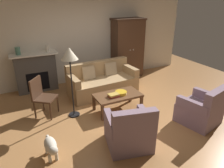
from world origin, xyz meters
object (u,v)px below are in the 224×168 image
object	(u,v)px
fruit_bowl	(121,93)
armchair_near_right	(201,110)
couch	(102,82)
armchair_near_left	(129,131)
floor_lamp	(70,58)
mantel_vase_jade	(18,51)
dog	(51,146)
book_stack	(114,95)
fireplace	(36,72)
armoire	(127,48)
side_chair_wooden	(41,95)
coffee_table	(118,96)
mantel_vase_cream	(47,49)

from	to	relation	value
fruit_bowl	armchair_near_right	distance (m)	1.80
couch	armchair_near_right	world-z (taller)	armchair_near_right
armchair_near_left	floor_lamp	bearing A→B (deg)	111.82
mantel_vase_jade	dog	size ratio (longest dim) A/B	0.36
fruit_bowl	armchair_near_right	xyz separation A→B (m)	(1.28, -1.26, -0.14)
floor_lamp	armchair_near_right	bearing A→B (deg)	-32.44
couch	book_stack	xyz separation A→B (m)	(-0.22, -1.17, 0.14)
fireplace	couch	world-z (taller)	fireplace
armoire	side_chair_wooden	world-z (taller)	armoire
coffee_table	mantel_vase_jade	xyz separation A→B (m)	(-1.94, 2.03, 0.86)
book_stack	armchair_near_left	size ratio (longest dim) A/B	0.28
book_stack	mantel_vase_cream	world-z (taller)	mantel_vase_cream
couch	fruit_bowl	bearing A→B (deg)	-90.00
armoire	dog	world-z (taller)	armoire
armchair_near_left	floor_lamp	world-z (taller)	floor_lamp
book_stack	fireplace	bearing A→B (deg)	123.85
fruit_bowl	mantel_vase_jade	size ratio (longest dim) A/B	1.32
armchair_near_left	mantel_vase_cream	bearing A→B (deg)	102.99
fireplace	mantel_vase_cream	bearing A→B (deg)	-2.70
coffee_table	armchair_near_right	bearing A→B (deg)	-43.22
mantel_vase_cream	book_stack	bearing A→B (deg)	-63.64
couch	side_chair_wooden	bearing A→B (deg)	-163.20
coffee_table	side_chair_wooden	size ratio (longest dim) A/B	1.22
fireplace	book_stack	size ratio (longest dim) A/B	4.87
fireplace	armchair_near_left	world-z (taller)	fireplace
armoire	mantel_vase_cream	bearing A→B (deg)	178.66
mantel_vase_jade	dog	xyz separation A→B (m)	(0.18, -2.99, -0.98)
armoire	armchair_near_left	xyz separation A→B (m)	(-1.81, -3.24, -0.65)
book_stack	side_chair_wooden	xyz separation A→B (m)	(-1.51, 0.65, 0.06)
fireplace	couch	distance (m)	1.91
armoire	couch	xyz separation A→B (m)	(-1.31, -0.87, -0.65)
coffee_table	book_stack	size ratio (longest dim) A/B	4.25
fruit_bowl	floor_lamp	xyz separation A→B (m)	(-1.10, 0.25, 0.93)
mantel_vase_jade	mantel_vase_cream	distance (m)	0.76
book_stack	armchair_near_right	size ratio (longest dim) A/B	0.28
floor_lamp	side_chair_wooden	bearing A→B (deg)	151.14
couch	armchair_near_left	bearing A→B (deg)	-101.89
couch	fruit_bowl	xyz separation A→B (m)	(0.00, -1.12, 0.14)
couch	mantel_vase_jade	xyz separation A→B (m)	(-2.02, 0.93, 0.91)
coffee_table	armchair_near_left	bearing A→B (deg)	-108.42
fruit_bowl	dog	xyz separation A→B (m)	(-1.84, -0.94, -0.21)
armchair_near_left	armoire	bearing A→B (deg)	60.80
side_chair_wooden	fireplace	bearing A→B (deg)	86.64
couch	armchair_near_right	xyz separation A→B (m)	(1.28, -2.38, -0.00)
floor_lamp	dog	distance (m)	1.81
armoire	armchair_near_right	xyz separation A→B (m)	(-0.03, -3.25, -0.65)
dog	fireplace	bearing A→B (deg)	86.19
fruit_bowl	armchair_near_left	distance (m)	1.35
fireplace	mantel_vase_cream	size ratio (longest dim) A/B	7.03
armchair_near_left	book_stack	bearing A→B (deg)	76.83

